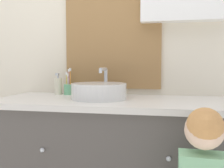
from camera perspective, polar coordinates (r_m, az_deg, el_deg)
The scene contains 4 objects.
wall_back at distance 1.87m, azimuth 2.97°, elevation 10.07°, with size 3.20×0.18×2.50m.
sink_basin at distance 1.59m, azimuth -2.91°, elevation -1.51°, with size 0.35×0.40×0.20m.
toothbrush_holder at distance 1.85m, azimuth -9.87°, elevation -0.97°, with size 0.07×0.07×0.19m.
soap_dispenser at distance 1.89m, azimuth -12.23°, elevation -0.40°, with size 0.05×0.05×0.16m.
Camera 1 is at (0.29, -1.22, 1.10)m, focal length 40.00 mm.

